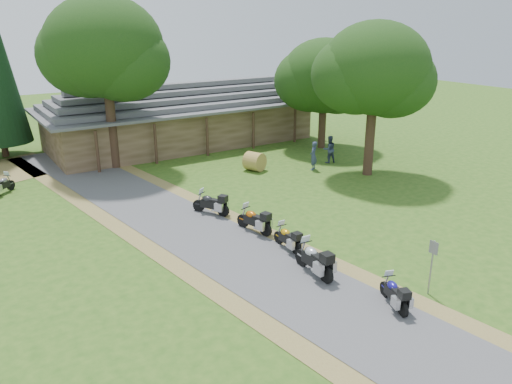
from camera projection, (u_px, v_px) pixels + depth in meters
ground at (309, 295)px, 18.30m from camera, size 120.00×120.00×0.00m
driveway at (241, 257)px, 21.22m from camera, size 51.95×51.95×0.00m
lodge at (181, 113)px, 39.60m from camera, size 21.40×9.40×4.90m
motorcycle_row_a at (394, 292)px, 17.40m from camera, size 1.08×1.76×1.14m
motorcycle_row_b at (314, 258)px, 19.55m from camera, size 0.76×2.08×1.41m
motorcycle_row_c at (288, 237)px, 21.72m from camera, size 0.58×1.72×1.17m
motorcycle_row_d at (254, 219)px, 23.50m from camera, size 1.05×2.00×1.31m
motorcycle_row_e at (211, 202)px, 25.63m from camera, size 1.48×1.94×1.29m
motorcycle_carport_b at (2, 184)px, 28.66m from camera, size 1.61×1.57×1.16m
person_a at (313, 153)px, 33.04m from camera, size 0.79×0.76×2.26m
person_b at (329, 147)px, 34.69m from camera, size 0.71×0.57×2.24m
hay_bale at (255, 161)px, 33.05m from camera, size 1.56×1.50×1.23m
sign_post at (431, 268)px, 18.02m from camera, size 0.38×0.06×2.14m
oak_lodge_left at (106, 71)px, 31.82m from camera, size 7.48×7.48×12.77m
oak_lodge_right at (324, 90)px, 37.67m from camera, size 6.52×6.52×8.90m
oak_driveway at (374, 90)px, 30.63m from camera, size 6.64×6.64×10.88m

